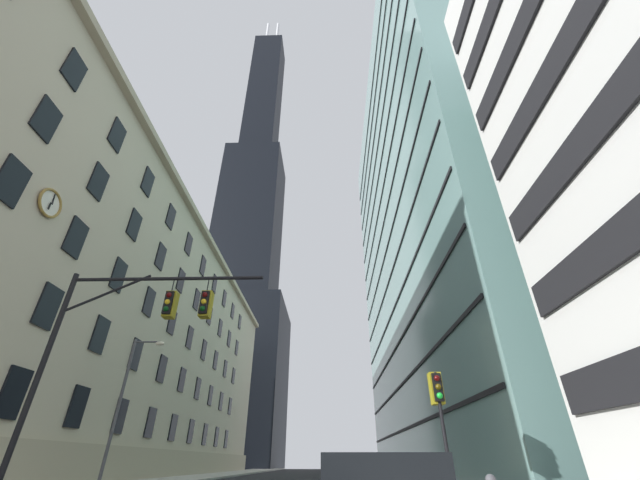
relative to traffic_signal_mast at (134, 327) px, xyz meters
name	(u,v)px	position (x,y,z in m)	size (l,w,h in m)	color
station_building	(121,336)	(-14.43, 24.09, 6.91)	(14.80, 67.22, 25.05)	#BCAF93
dark_skyscraper	(246,257)	(-16.74, 80.01, 46.58)	(25.13, 25.13, 174.77)	black
glass_office_midrise	(452,220)	(24.13, 28.30, 23.72)	(19.11, 51.38, 58.64)	gray
traffic_signal_mast	(134,327)	(0.00, 0.00, 0.00)	(7.82, 0.63, 7.65)	black
traffic_light_near_right	(438,395)	(11.02, 0.35, -2.38)	(0.40, 0.63, 3.82)	black
street_lamppost	(126,393)	(-4.31, 8.84, -0.99)	(1.93, 0.32, 7.54)	#47474C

